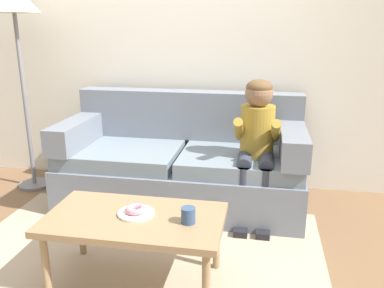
% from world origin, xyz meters
% --- Properties ---
extents(ground, '(10.00, 10.00, 0.00)m').
position_xyz_m(ground, '(0.00, 0.00, 0.00)').
color(ground, brown).
extents(wall_back, '(8.00, 0.10, 2.80)m').
position_xyz_m(wall_back, '(0.00, 1.40, 1.40)').
color(wall_back, silver).
rests_on(wall_back, ground).
extents(area_rug, '(2.42, 2.01, 0.01)m').
position_xyz_m(area_rug, '(0.00, -0.25, 0.01)').
color(area_rug, tan).
rests_on(area_rug, ground).
extents(couch, '(2.00, 0.90, 0.93)m').
position_xyz_m(couch, '(0.10, 0.85, 0.34)').
color(couch, slate).
rests_on(couch, ground).
extents(coffee_table, '(1.02, 0.56, 0.44)m').
position_xyz_m(coffee_table, '(0.07, -0.33, 0.39)').
color(coffee_table, '#937551').
rests_on(coffee_table, ground).
extents(person_child, '(0.34, 0.58, 1.10)m').
position_xyz_m(person_child, '(0.72, 0.64, 0.67)').
color(person_child, olive).
rests_on(person_child, ground).
extents(plate, '(0.21, 0.21, 0.01)m').
position_xyz_m(plate, '(0.07, -0.31, 0.45)').
color(plate, white).
rests_on(plate, coffee_table).
extents(donut, '(0.16, 0.16, 0.04)m').
position_xyz_m(donut, '(0.07, -0.31, 0.47)').
color(donut, pink).
rests_on(donut, plate).
extents(mug, '(0.08, 0.08, 0.09)m').
position_xyz_m(mug, '(0.39, -0.36, 0.48)').
color(mug, '#334C72').
rests_on(mug, coffee_table).
extents(floor_lamp, '(0.43, 0.43, 1.85)m').
position_xyz_m(floor_lamp, '(-1.37, 0.93, 1.60)').
color(floor_lamp, slate).
rests_on(floor_lamp, ground).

